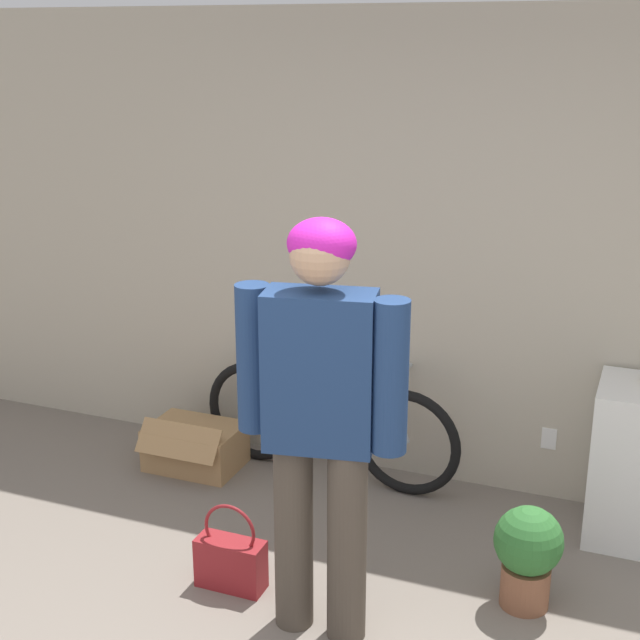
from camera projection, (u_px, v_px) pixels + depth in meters
wall_back at (459, 259)px, 4.78m from camera, size 8.00×0.07×2.60m
person at (320, 405)px, 3.54m from camera, size 0.72×0.29×1.79m
bicycle at (327, 423)px, 5.09m from camera, size 1.59×0.46×0.69m
handbag at (231, 561)px, 4.10m from camera, size 0.32×0.13×0.43m
cardboard_box at (195, 446)px, 5.26m from camera, size 0.53×0.45×0.33m
potted_plant at (528, 552)px, 3.93m from camera, size 0.31×0.31×0.48m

